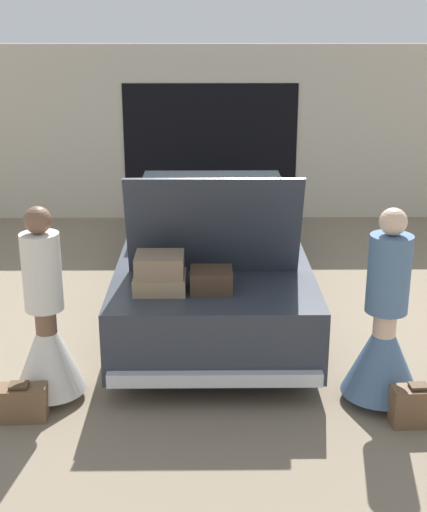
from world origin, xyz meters
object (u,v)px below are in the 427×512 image
object	(u,v)px
person_left	(47,333)
person_right	(384,336)
car	(212,251)
suitcase_beside_left_person	(21,403)
suitcase_beside_right_person	(417,406)

from	to	relation	value
person_left	person_right	distance (m)	2.88
car	person_right	distance (m)	2.78
person_left	suitcase_beside_left_person	size ratio (longest dim) A/B	3.90
person_left	person_right	xyz separation A→B (m)	(2.88, -0.08, -0.00)
person_right	car	bearing A→B (deg)	25.25
car	person_left	xyz separation A→B (m)	(-1.44, -2.30, 0.01)
car	person_right	bearing A→B (deg)	-58.71
person_right	suitcase_beside_left_person	distance (m)	3.10
car	suitcase_beside_right_person	xyz separation A→B (m)	(1.65, -2.77, -0.44)
car	person_left	bearing A→B (deg)	-122.02
car	person_left	world-z (taller)	car
suitcase_beside_left_person	suitcase_beside_right_person	world-z (taller)	suitcase_beside_right_person
suitcase_beside_left_person	suitcase_beside_right_person	distance (m)	3.27
person_left	suitcase_beside_left_person	bearing A→B (deg)	-28.34
suitcase_beside_left_person	suitcase_beside_right_person	bearing A→B (deg)	-2.01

